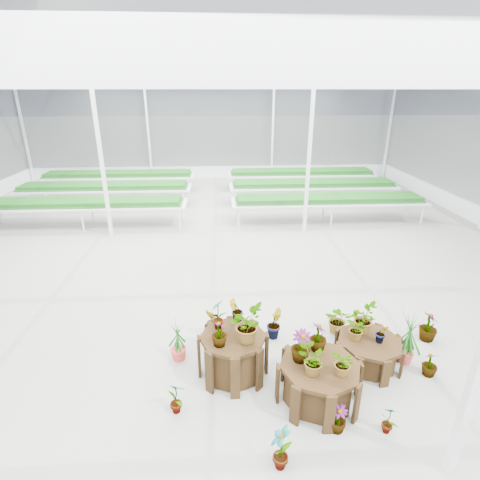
{
  "coord_description": "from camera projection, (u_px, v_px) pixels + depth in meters",
  "views": [
    {
      "loc": [
        0.36,
        -6.95,
        4.2
      ],
      "look_at": [
        0.76,
        0.22,
        1.3
      ],
      "focal_mm": 28.0,
      "sensor_mm": 36.0,
      "label": 1
    }
  ],
  "objects": [
    {
      "name": "nursery_plants",
      "position": [
        308.0,
        338.0,
        5.89
      ],
      "size": [
        4.78,
        3.06,
        1.28
      ],
      "color": "#134B12",
      "rests_on": "ground"
    },
    {
      "name": "nursery_benches",
      "position": [
        211.0,
        194.0,
        14.5
      ],
      "size": [
        16.0,
        7.0,
        0.84
      ],
      "primitive_type": null,
      "color": "silver",
      "rests_on": "ground"
    },
    {
      "name": "plinth_mid",
      "position": [
        318.0,
        382.0,
        5.35
      ],
      "size": [
        1.18,
        1.18,
        0.62
      ],
      "primitive_type": "cylinder",
      "rotation": [
        0.0,
        0.0,
        -0.01
      ],
      "color": "#2F1E0D",
      "rests_on": "ground"
    },
    {
      "name": "plinth_low",
      "position": [
        368.0,
        352.0,
        6.07
      ],
      "size": [
        1.19,
        1.19,
        0.47
      ],
      "primitive_type": "cylinder",
      "rotation": [
        0.0,
        0.0,
        0.14
      ],
      "color": "#2F1E0D",
      "rests_on": "ground"
    },
    {
      "name": "plinth_tall",
      "position": [
        233.0,
        355.0,
        5.82
      ],
      "size": [
        1.07,
        1.07,
        0.72
      ],
      "primitive_type": "cylinder",
      "rotation": [
        0.0,
        0.0,
        0.02
      ],
      "color": "#2F1E0D",
      "rests_on": "ground"
    },
    {
      "name": "steel_frame",
      "position": [
        201.0,
        199.0,
        7.15
      ],
      "size": [
        18.0,
        24.0,
        4.5
      ],
      "primitive_type": null,
      "color": "silver",
      "rests_on": "ground"
    },
    {
      "name": "ground_plane",
      "position": [
        205.0,
        301.0,
        7.99
      ],
      "size": [
        24.0,
        24.0,
        0.0
      ],
      "primitive_type": "plane",
      "color": "gray",
      "rests_on": "ground"
    },
    {
      "name": "greenhouse_shell",
      "position": [
        201.0,
        199.0,
        7.15
      ],
      "size": [
        18.0,
        24.0,
        4.5
      ],
      "primitive_type": null,
      "color": "white",
      "rests_on": "ground"
    }
  ]
}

